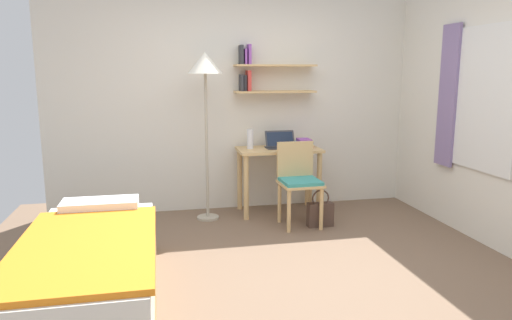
{
  "coord_description": "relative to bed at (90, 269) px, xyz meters",
  "views": [
    {
      "loc": [
        -0.96,
        -3.38,
        1.6
      ],
      "look_at": [
        -0.14,
        0.51,
        0.85
      ],
      "focal_mm": 33.02,
      "sensor_mm": 36.0,
      "label": 1
    }
  ],
  "objects": [
    {
      "name": "bed",
      "position": [
        0.0,
        0.0,
        0.0
      ],
      "size": [
        0.91,
        1.92,
        0.54
      ],
      "color": "tan",
      "rests_on": "ground_plane"
    },
    {
      "name": "desk_chair",
      "position": [
        1.92,
        1.34,
        0.26
      ],
      "size": [
        0.43,
        0.42,
        0.87
      ],
      "color": "tan",
      "rests_on": "ground_plane"
    },
    {
      "name": "water_bottle",
      "position": [
        1.51,
        1.86,
        0.62
      ],
      "size": [
        0.07,
        0.07,
        0.22
      ],
      "primitive_type": "cylinder",
      "color": "silver",
      "rests_on": "desk"
    },
    {
      "name": "standing_lamp",
      "position": [
        1.01,
        1.74,
        1.33
      ],
      "size": [
        0.37,
        0.37,
        1.8
      ],
      "color": "#B2A893",
      "rests_on": "ground_plane"
    },
    {
      "name": "book_stack",
      "position": [
        2.14,
        1.85,
        0.55
      ],
      "size": [
        0.19,
        0.22,
        0.09
      ],
      "color": "#D13D38",
      "rests_on": "desk"
    },
    {
      "name": "laptop",
      "position": [
        1.86,
        1.86,
        0.55
      ],
      "size": [
        0.35,
        0.21,
        0.19
      ],
      "color": "#2D2D33",
      "rests_on": "desk"
    },
    {
      "name": "wall_back",
      "position": [
        1.47,
        2.14,
        1.07
      ],
      "size": [
        4.4,
        0.27,
        2.6
      ],
      "color": "silver",
      "rests_on": "ground_plane"
    },
    {
      "name": "ground_plane",
      "position": [
        1.46,
        0.12,
        -0.24
      ],
      "size": [
        5.28,
        5.28,
        0.0
      ],
      "primitive_type": "plane",
      "color": "brown"
    },
    {
      "name": "desk",
      "position": [
        1.83,
        1.82,
        0.35
      ],
      "size": [
        0.93,
        0.51,
        0.75
      ],
      "color": "tan",
      "rests_on": "ground_plane"
    },
    {
      "name": "handbag",
      "position": [
        2.13,
        1.23,
        -0.1
      ],
      "size": [
        0.27,
        0.11,
        0.4
      ],
      "color": "#4C382D",
      "rests_on": "ground_plane"
    }
  ]
}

